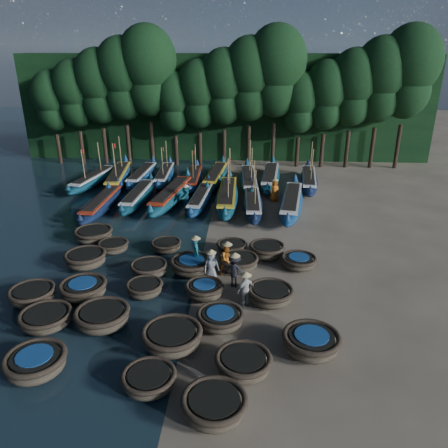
# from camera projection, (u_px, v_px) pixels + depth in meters

# --- Properties ---
(ground) EXTENTS (120.00, 120.00, 0.00)m
(ground) POSITION_uv_depth(u_px,v_px,m) (201.00, 260.00, 23.59)
(ground) COLOR gray
(ground) RESTS_ON ground
(foliage_wall) EXTENTS (40.00, 3.00, 10.00)m
(foliage_wall) POSITION_uv_depth(u_px,v_px,m) (225.00, 107.00, 43.36)
(foliage_wall) COLOR black
(foliage_wall) RESTS_ON ground
(coracle_1) EXTENTS (2.26, 2.26, 0.80)m
(coracle_1) POSITION_uv_depth(u_px,v_px,m) (36.00, 363.00, 15.30)
(coracle_1) COLOR #4E4430
(coracle_1) RESTS_ON ground
(coracle_2) EXTENTS (1.88, 1.88, 0.64)m
(coracle_2) POSITION_uv_depth(u_px,v_px,m) (149.00, 379.00, 14.68)
(coracle_2) COLOR #4E4430
(coracle_2) RESTS_ON ground
(coracle_3) EXTENTS (2.15, 2.15, 0.77)m
(coracle_3) POSITION_uv_depth(u_px,v_px,m) (214.00, 405.00, 13.53)
(coracle_3) COLOR #4E4430
(coracle_3) RESTS_ON ground
(coracle_4) EXTENTS (2.09, 2.09, 0.75)m
(coracle_4) POSITION_uv_depth(u_px,v_px,m) (243.00, 363.00, 15.32)
(coracle_4) COLOR #4E4430
(coracle_4) RESTS_ON ground
(coracle_5) EXTENTS (2.37, 2.37, 0.70)m
(coracle_5) POSITION_uv_depth(u_px,v_px,m) (46.00, 318.00, 17.89)
(coracle_5) COLOR #4E4430
(coracle_5) RESTS_ON ground
(coracle_6) EXTENTS (2.29, 2.29, 0.81)m
(coracle_6) POSITION_uv_depth(u_px,v_px,m) (102.00, 317.00, 17.89)
(coracle_6) COLOR #4E4430
(coracle_6) RESTS_ON ground
(coracle_7) EXTENTS (2.76, 2.76, 0.82)m
(coracle_7) POSITION_uv_depth(u_px,v_px,m) (172.00, 337.00, 16.64)
(coracle_7) COLOR #4E4430
(coracle_7) RESTS_ON ground
(coracle_8) EXTENTS (2.32, 2.32, 0.69)m
(coracle_8) POSITION_uv_depth(u_px,v_px,m) (220.00, 318.00, 17.90)
(coracle_8) COLOR #4E4430
(coracle_8) RESTS_ON ground
(coracle_9) EXTENTS (2.27, 2.27, 0.83)m
(coracle_9) POSITION_uv_depth(u_px,v_px,m) (311.00, 342.00, 16.33)
(coracle_9) COLOR #4E4430
(coracle_9) RESTS_ON ground
(coracle_10) EXTENTS (2.22, 2.22, 0.71)m
(coracle_10) POSITION_uv_depth(u_px,v_px,m) (33.00, 294.00, 19.58)
(coracle_10) COLOR #4E4430
(coracle_10) RESTS_ON ground
(coracle_11) EXTENTS (2.30, 2.30, 0.80)m
(coracle_11) POSITION_uv_depth(u_px,v_px,m) (83.00, 289.00, 19.92)
(coracle_11) COLOR #4E4430
(coracle_11) RESTS_ON ground
(coracle_12) EXTENTS (1.84, 1.84, 0.66)m
(coracle_12) POSITION_uv_depth(u_px,v_px,m) (145.00, 288.00, 20.14)
(coracle_12) COLOR #4E4430
(coracle_12) RESTS_ON ground
(coracle_13) EXTENTS (2.07, 2.07, 0.72)m
(coracle_13) POSITION_uv_depth(u_px,v_px,m) (205.00, 290.00, 19.94)
(coracle_13) COLOR #4E4430
(coracle_13) RESTS_ON ground
(coracle_14) EXTENTS (2.10, 2.10, 0.77)m
(coracle_14) POSITION_uv_depth(u_px,v_px,m) (270.00, 294.00, 19.51)
(coracle_14) COLOR #4E4430
(coracle_14) RESTS_ON ground
(coracle_15) EXTENTS (2.54, 2.54, 0.83)m
(coracle_15) POSITION_uv_depth(u_px,v_px,m) (86.00, 259.00, 22.69)
(coracle_15) COLOR #4E4430
(coracle_15) RESTS_ON ground
(coracle_16) EXTENTS (2.31, 2.31, 0.69)m
(coracle_16) POSITION_uv_depth(u_px,v_px,m) (149.00, 268.00, 21.88)
(coracle_16) COLOR #4E4430
(coracle_16) RESTS_ON ground
(coracle_17) EXTENTS (2.63, 2.63, 0.80)m
(coracle_17) POSITION_uv_depth(u_px,v_px,m) (192.00, 265.00, 22.09)
(coracle_17) COLOR #4E4430
(coracle_17) RESTS_ON ground
(coracle_18) EXTENTS (2.18, 2.18, 0.77)m
(coracle_18) POSITION_uv_depth(u_px,v_px,m) (239.00, 262.00, 22.40)
(coracle_18) COLOR #4E4430
(coracle_18) RESTS_ON ground
(coracle_19) EXTENTS (2.27, 2.27, 0.66)m
(coracle_19) POSITION_uv_depth(u_px,v_px,m) (299.00, 261.00, 22.62)
(coracle_19) COLOR #4E4430
(coracle_19) RESTS_ON ground
(coracle_20) EXTENTS (2.66, 2.66, 0.78)m
(coracle_20) POSITION_uv_depth(u_px,v_px,m) (94.00, 235.00, 25.65)
(coracle_20) COLOR #4E4430
(coracle_20) RESTS_ON ground
(coracle_21) EXTENTS (1.72, 1.72, 0.63)m
(coracle_21) POSITION_uv_depth(u_px,v_px,m) (113.00, 246.00, 24.35)
(coracle_21) COLOR #4E4430
(coracle_21) RESTS_ON ground
(coracle_22) EXTENTS (1.72, 1.72, 0.64)m
(coracle_22) POSITION_uv_depth(u_px,v_px,m) (166.00, 246.00, 24.43)
(coracle_22) COLOR #4E4430
(coracle_22) RESTS_ON ground
(coracle_23) EXTENTS (2.04, 2.04, 0.66)m
(coracle_23) POSITION_uv_depth(u_px,v_px,m) (232.00, 247.00, 24.22)
(coracle_23) COLOR #4E4430
(coracle_23) RESTS_ON ground
(coracle_24) EXTENTS (1.97, 1.97, 0.75)m
(coracle_24) POSITION_uv_depth(u_px,v_px,m) (267.00, 250.00, 23.77)
(coracle_24) COLOR #4E4430
(coracle_24) RESTS_ON ground
(long_boat_2) EXTENTS (1.60, 7.93, 1.40)m
(long_boat_2) POSITION_uv_depth(u_px,v_px,m) (102.00, 204.00, 30.35)
(long_boat_2) COLOR #111D3E
(long_boat_2) RESTS_ON ground
(long_boat_3) EXTENTS (1.71, 7.73, 1.36)m
(long_boat_3) POSITION_uv_depth(u_px,v_px,m) (138.00, 196.00, 31.88)
(long_boat_3) COLOR #0E4250
(long_boat_3) RESTS_ON ground
(long_boat_4) EXTENTS (2.86, 8.87, 1.58)m
(long_boat_4) POSITION_uv_depth(u_px,v_px,m) (171.00, 195.00, 31.86)
(long_boat_4) COLOR #0E4250
(long_boat_4) RESTS_ON ground
(long_boat_5) EXTENTS (1.86, 7.32, 1.29)m
(long_boat_5) POSITION_uv_depth(u_px,v_px,m) (201.00, 199.00, 31.43)
(long_boat_5) COLOR navy
(long_boat_5) RESTS_ON ground
(long_boat_6) EXTENTS (1.69, 9.10, 3.87)m
(long_boat_6) POSITION_uv_depth(u_px,v_px,m) (227.00, 197.00, 31.50)
(long_boat_6) COLOR #0E4250
(long_boat_6) RESTS_ON ground
(long_boat_7) EXTENTS (1.57, 7.80, 3.31)m
(long_boat_7) POSITION_uv_depth(u_px,v_px,m) (253.00, 203.00, 30.47)
(long_boat_7) COLOR #111D3E
(long_boat_7) RESTS_ON ground
(long_boat_8) EXTENTS (2.79, 8.76, 1.56)m
(long_boat_8) POSITION_uv_depth(u_px,v_px,m) (291.00, 202.00, 30.40)
(long_boat_8) COLOR navy
(long_boat_8) RESTS_ON ground
(long_boat_9) EXTENTS (2.68, 7.80, 3.36)m
(long_boat_9) POSITION_uv_depth(u_px,v_px,m) (94.00, 179.00, 35.82)
(long_boat_9) COLOR #0E4250
(long_boat_9) RESTS_ON ground
(long_boat_10) EXTENTS (2.52, 8.76, 3.74)m
(long_boat_10) POSITION_uv_depth(u_px,v_px,m) (118.00, 177.00, 36.24)
(long_boat_10) COLOR navy
(long_boat_10) RESTS_ON ground
(long_boat_11) EXTENTS (1.77, 7.75, 1.37)m
(long_boat_11) POSITION_uv_depth(u_px,v_px,m) (142.00, 175.00, 36.93)
(long_boat_11) COLOR navy
(long_boat_11) RESTS_ON ground
(long_boat_12) EXTENTS (1.60, 7.54, 3.20)m
(long_boat_12) POSITION_uv_depth(u_px,v_px,m) (165.00, 175.00, 37.05)
(long_boat_12) COLOR navy
(long_boat_12) RESTS_ON ground
(long_boat_13) EXTENTS (1.52, 7.46, 3.17)m
(long_boat_13) POSITION_uv_depth(u_px,v_px,m) (194.00, 179.00, 36.13)
(long_boat_13) COLOR navy
(long_boat_13) RESTS_ON ground
(long_boat_14) EXTENTS (2.21, 8.34, 1.47)m
(long_boat_14) POSITION_uv_depth(u_px,v_px,m) (216.00, 176.00, 36.48)
(long_boat_14) COLOR #0E4250
(long_boat_14) RESTS_ON ground
(long_boat_15) EXTENTS (1.90, 8.46, 3.60)m
(long_boat_15) POSITION_uv_depth(u_px,v_px,m) (249.00, 181.00, 35.35)
(long_boat_15) COLOR #0E4250
(long_boat_15) RESTS_ON ground
(long_boat_16) EXTENTS (2.30, 8.57, 1.52)m
(long_boat_16) POSITION_uv_depth(u_px,v_px,m) (270.00, 177.00, 36.16)
(long_boat_16) COLOR #0E4250
(long_boat_16) RESTS_ON ground
(long_boat_17) EXTENTS (2.21, 8.12, 3.46)m
(long_boat_17) POSITION_uv_depth(u_px,v_px,m) (309.00, 180.00, 35.54)
(long_boat_17) COLOR #111D3E
(long_boat_17) RESTS_ON ground
(fisherman_0) EXTENTS (0.91, 0.79, 1.78)m
(fisherman_0) POSITION_uv_depth(u_px,v_px,m) (211.00, 265.00, 21.26)
(fisherman_0) COLOR beige
(fisherman_0) RESTS_ON ground
(fisherman_1) EXTENTS (0.58, 0.74, 1.99)m
(fisherman_1) POSITION_uv_depth(u_px,v_px,m) (196.00, 252.00, 22.31)
(fisherman_1) COLOR #195F6B
(fisherman_1) RESTS_ON ground
(fisherman_2) EXTENTS (1.04, 1.02, 1.90)m
(fisherman_2) POSITION_uv_depth(u_px,v_px,m) (227.00, 258.00, 21.87)
(fisherman_2) COLOR #B85F18
(fisherman_2) RESTS_ON ground
(fisherman_3) EXTENTS (1.22, 0.91, 1.88)m
(fisherman_3) POSITION_uv_depth(u_px,v_px,m) (235.00, 270.00, 20.75)
(fisherman_3) COLOR black
(fisherman_3) RESTS_ON ground
(fisherman_4) EXTENTS (0.94, 0.88, 1.75)m
(fisherman_4) POSITION_uv_depth(u_px,v_px,m) (245.00, 288.00, 19.26)
(fisherman_4) COLOR beige
(fisherman_4) RESTS_ON ground
(fisherman_5) EXTENTS (0.79, 1.65, 1.91)m
(fisherman_5) POSITION_uv_depth(u_px,v_px,m) (186.00, 197.00, 30.59)
(fisherman_5) COLOR #195F6B
(fisherman_5) RESTS_ON ground
(fisherman_6) EXTENTS (0.97, 0.90, 1.87)m
(fisherman_6) POSITION_uv_depth(u_px,v_px,m) (275.00, 190.00, 32.13)
(fisherman_6) COLOR #B85F18
(fisherman_6) RESTS_ON ground
(tree_0) EXTENTS (3.68, 3.68, 8.68)m
(tree_0) POSITION_uv_depth(u_px,v_px,m) (52.00, 100.00, 40.62)
(tree_0) COLOR black
(tree_0) RESTS_ON ground
(tree_1) EXTENTS (4.09, 4.09, 9.65)m
(tree_1) POSITION_uv_depth(u_px,v_px,m) (75.00, 93.00, 40.24)
(tree_1) COLOR black
(tree_1) RESTS_ON ground
(tree_2) EXTENTS (4.51, 4.51, 10.63)m
(tree_2) POSITION_uv_depth(u_px,v_px,m) (99.00, 85.00, 39.86)
(tree_2) COLOR black
(tree_2) RESTS_ON ground
(tree_3) EXTENTS (4.92, 4.92, 11.60)m
(tree_3) POSITION_uv_depth(u_px,v_px,m) (123.00, 78.00, 39.48)
(tree_3) COLOR black
(tree_3) RESTS_ON ground
(tree_4) EXTENTS (5.34, 5.34, 12.58)m
(tree_4) POSITION_uv_depth(u_px,v_px,m) (147.00, 70.00, 39.10)
(tree_4) COLOR black
(tree_4) RESTS_ON ground
(tree_5) EXTENTS (3.68, 3.68, 8.68)m
(tree_5) POSITION_uv_depth(u_px,v_px,m) (174.00, 101.00, 40.01)
(tree_5) COLOR black
(tree_5) RESTS_ON ground
(tree_6) EXTENTS (4.09, 4.09, 9.65)m
(tree_6) POSITION_uv_depth(u_px,v_px,m) (199.00, 94.00, 39.62)
(tree_6) COLOR black
(tree_6) RESTS_ON ground
(tree_7) EXTENTS (4.51, 4.51, 10.63)m
(tree_7) POSITION_uv_depth(u_px,v_px,m) (224.00, 86.00, 39.24)
(tree_7) COLOR black
(tree_7) RESTS_ON ground
(tree_8) EXTENTS (4.92, 4.92, 11.60)m
(tree_8) POSITION_uv_depth(u_px,v_px,m) (250.00, 78.00, 38.86)
(tree_8) COLOR black
(tree_8) RESTS_ON ground
(tree_9) EXTENTS (5.34, 5.34, 12.58)m
(tree_9) POSITION_uv_depth(u_px,v_px,m) (276.00, 70.00, 38.48)
(tree_9) COLOR black
(tree_9) RESTS_ON ground
(tree_10) EXTENTS (3.68, 3.68, 8.68)m
(tree_10) POSITION_uv_depth(u_px,v_px,m) (300.00, 102.00, 39.39)
(tree_10) COLOR black
(tree_10) RESTS_ON ground
(tree_11) EXTENTS (4.09, 4.09, 9.65)m
(tree_11) POSITION_uv_depth(u_px,v_px,m) (327.00, 94.00, 39.01)
(tree_11) COLOR black
(tree_11) RESTS_ON ground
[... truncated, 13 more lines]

